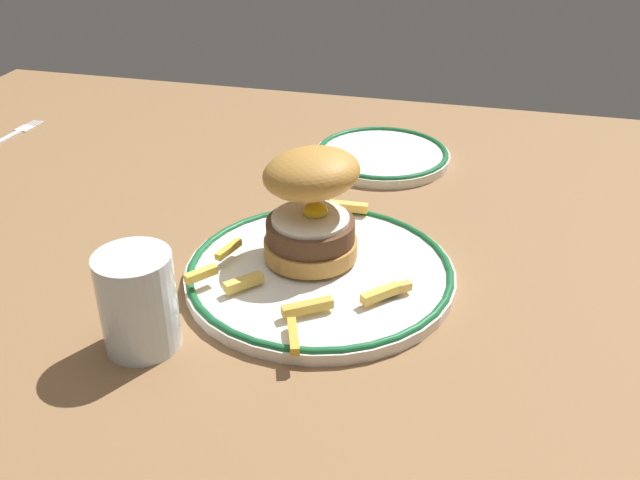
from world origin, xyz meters
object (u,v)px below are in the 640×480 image
at_px(water_glass, 139,307).
at_px(side_plate, 382,155).
at_px(burger, 311,202).
at_px(fork, 10,136).
at_px(dinner_plate, 320,272).

height_order(water_glass, side_plate, water_glass).
relative_size(burger, water_glass, 1.41).
distance_m(water_glass, fork, 0.58).
relative_size(water_glass, fork, 0.63).
relative_size(dinner_plate, water_glass, 3.00).
distance_m(dinner_plate, side_plate, 0.31).
bearing_deg(side_plate, water_glass, -106.80).
bearing_deg(fork, dinner_plate, -25.74).
distance_m(side_plate, fork, 0.55).
bearing_deg(water_glass, fork, 136.13).
height_order(water_glass, fork, water_glass).
bearing_deg(fork, burger, -23.86).
xyz_separation_m(dinner_plate, side_plate, (0.01, 0.31, -0.00)).
relative_size(dinner_plate, side_plate, 1.47).
xyz_separation_m(side_plate, fork, (-0.55, -0.05, -0.01)).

